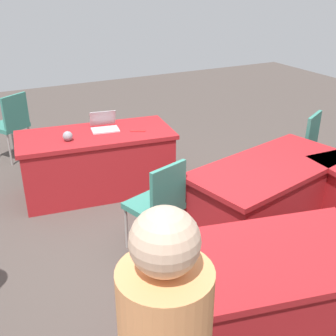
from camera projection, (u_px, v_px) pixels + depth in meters
name	position (u px, v px, depth m)	size (l,w,h in m)	color
ground_plane	(180.00, 248.00, 4.16)	(14.40, 14.40, 0.00)	#4C423D
table_foreground	(97.00, 162.00, 5.12)	(1.92, 1.05, 0.76)	#AD1E23
table_mid_right	(268.00, 198.00, 4.30)	(1.89, 1.19, 0.76)	#AD1E23
table_back_left	(276.00, 295.00, 3.00)	(1.57, 1.16, 0.76)	#AD1E23
chair_tucked_left	(11.00, 122.00, 5.93)	(0.61, 0.61, 0.98)	#9E9993
chair_tucked_right	(300.00, 143.00, 5.26)	(0.59, 0.59, 0.94)	#9E9993
chair_aisle	(159.00, 202.00, 3.90)	(0.55, 0.55, 0.96)	#9E9993
laptop_silver	(104.00, 126.00, 5.06)	(0.36, 0.34, 0.21)	silver
yarn_ball	(68.00, 136.00, 4.71)	(0.11, 0.11, 0.11)	gray
scissors_red	(138.00, 131.00, 5.01)	(0.18, 0.04, 0.01)	red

